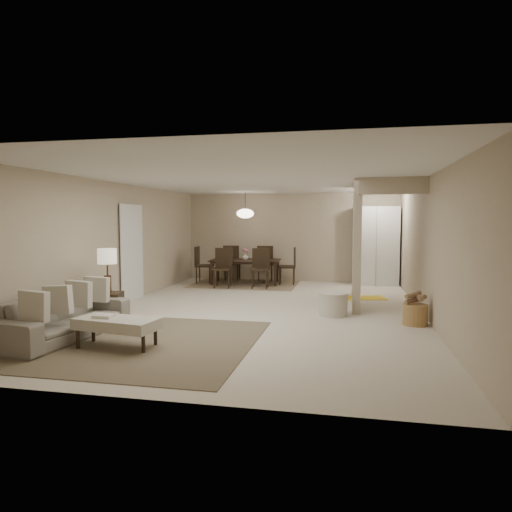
% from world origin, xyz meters
% --- Properties ---
extents(floor, '(9.00, 9.00, 0.00)m').
position_xyz_m(floor, '(0.00, 0.00, 0.00)').
color(floor, beige).
rests_on(floor, ground).
extents(ceiling, '(9.00, 9.00, 0.00)m').
position_xyz_m(ceiling, '(0.00, 0.00, 2.50)').
color(ceiling, white).
rests_on(ceiling, back_wall).
extents(back_wall, '(6.00, 0.00, 6.00)m').
position_xyz_m(back_wall, '(0.00, 4.50, 1.25)').
color(back_wall, tan).
rests_on(back_wall, floor).
extents(left_wall, '(0.00, 9.00, 9.00)m').
position_xyz_m(left_wall, '(-3.00, 0.00, 1.25)').
color(left_wall, tan).
rests_on(left_wall, floor).
extents(right_wall, '(0.00, 9.00, 9.00)m').
position_xyz_m(right_wall, '(3.00, 0.00, 1.25)').
color(right_wall, tan).
rests_on(right_wall, floor).
extents(partition, '(0.15, 2.50, 2.50)m').
position_xyz_m(partition, '(1.80, 1.25, 1.25)').
color(partition, tan).
rests_on(partition, floor).
extents(doorway, '(0.04, 0.90, 2.04)m').
position_xyz_m(doorway, '(-2.97, 0.60, 1.02)').
color(doorway, black).
rests_on(doorway, floor).
extents(pantry_cabinet, '(1.20, 0.55, 2.10)m').
position_xyz_m(pantry_cabinet, '(2.35, 4.15, 1.05)').
color(pantry_cabinet, silver).
rests_on(pantry_cabinet, floor).
extents(flush_light, '(0.44, 0.44, 0.05)m').
position_xyz_m(flush_light, '(2.30, 3.20, 2.46)').
color(flush_light, white).
rests_on(flush_light, ceiling).
extents(living_rug, '(3.20, 3.20, 0.01)m').
position_xyz_m(living_rug, '(-1.23, -2.59, 0.01)').
color(living_rug, brown).
rests_on(living_rug, floor).
extents(sofa, '(2.27, 1.06, 0.64)m').
position_xyz_m(sofa, '(-2.45, -2.59, 0.32)').
color(sofa, gray).
rests_on(sofa, floor).
extents(ottoman_bench, '(1.20, 0.69, 0.41)m').
position_xyz_m(ottoman_bench, '(-1.43, -2.89, 0.33)').
color(ottoman_bench, beige).
rests_on(ottoman_bench, living_rug).
extents(side_table, '(0.55, 0.55, 0.49)m').
position_xyz_m(side_table, '(-2.40, -1.40, 0.25)').
color(side_table, black).
rests_on(side_table, floor).
extents(table_lamp, '(0.32, 0.32, 0.76)m').
position_xyz_m(table_lamp, '(-2.40, -1.40, 1.06)').
color(table_lamp, '#46311E').
rests_on(table_lamp, side_table).
extents(round_pouf, '(0.53, 0.53, 0.41)m').
position_xyz_m(round_pouf, '(1.39, -0.15, 0.21)').
color(round_pouf, beige).
rests_on(round_pouf, floor).
extents(wicker_basket, '(0.41, 0.41, 0.34)m').
position_xyz_m(wicker_basket, '(2.75, -0.65, 0.17)').
color(wicker_basket, olive).
rests_on(wicker_basket, floor).
extents(dining_rug, '(2.80, 2.10, 0.01)m').
position_xyz_m(dining_rug, '(-1.12, 3.55, 0.01)').
color(dining_rug, '#897555').
rests_on(dining_rug, floor).
extents(dining_table, '(1.97, 1.21, 0.66)m').
position_xyz_m(dining_table, '(-1.12, 3.55, 0.33)').
color(dining_table, black).
rests_on(dining_table, dining_rug).
extents(dining_chairs, '(2.76, 2.09, 1.02)m').
position_xyz_m(dining_chairs, '(-1.12, 3.55, 0.51)').
color(dining_chairs, black).
rests_on(dining_chairs, dining_rug).
extents(vase, '(0.16, 0.16, 0.17)m').
position_xyz_m(vase, '(-1.12, 3.55, 0.75)').
color(vase, white).
rests_on(vase, dining_table).
extents(yellow_mat, '(1.05, 0.78, 0.01)m').
position_xyz_m(yellow_mat, '(1.99, 1.87, 0.01)').
color(yellow_mat, yellow).
rests_on(yellow_mat, floor).
extents(pendant_light, '(0.46, 0.46, 0.71)m').
position_xyz_m(pendant_light, '(-1.12, 3.55, 1.92)').
color(pendant_light, '#46311E').
rests_on(pendant_light, ceiling).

